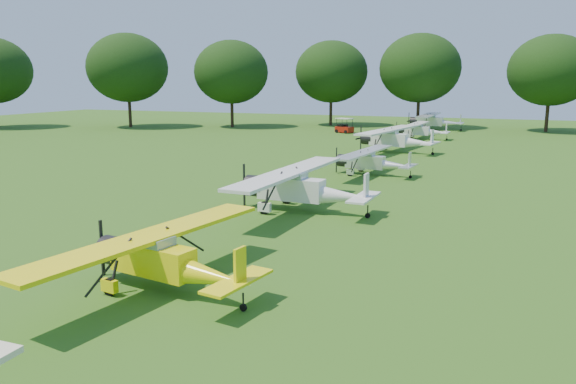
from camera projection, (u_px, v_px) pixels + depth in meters
name	position (u px, v px, depth m)	size (l,w,h in m)	color
ground	(276.00, 224.00, 25.98)	(160.00, 160.00, 0.00)	#205014
tree_belt	(356.00, 44.00, 23.28)	(137.36, 130.27, 14.52)	#322013
aircraft_2	(163.00, 257.00, 17.52)	(6.24, 9.87, 1.94)	#FFF00A
aircraft_3	(301.00, 186.00, 28.24)	(7.13, 11.35, 2.24)	white
aircraft_4	(371.00, 160.00, 39.18)	(5.77, 9.17, 1.80)	white
aircraft_5	(394.00, 138.00, 51.42)	(7.41, 11.73, 2.30)	white
aircraft_6	(420.00, 129.00, 63.05)	(5.97, 9.50, 1.87)	white
aircraft_7	(434.00, 120.00, 74.37)	(7.21, 11.46, 2.26)	white
golf_cart	(344.00, 128.00, 70.69)	(2.48, 2.04, 1.84)	#9F190B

